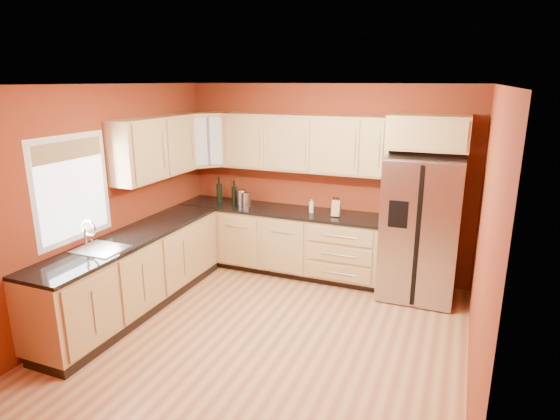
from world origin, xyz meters
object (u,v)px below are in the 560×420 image
refrigerator (420,228)px  wine_bottle_a (234,192)px  canister_left (246,199)px  soap_dispenser (311,206)px  knife_block (336,208)px

refrigerator → wine_bottle_a: size_ratio=5.23×
canister_left → wine_bottle_a: size_ratio=0.61×
refrigerator → soap_dispenser: (-1.43, 0.06, 0.12)m
wine_bottle_a → soap_dispenser: wine_bottle_a is taller
refrigerator → wine_bottle_a: refrigerator is taller
knife_block → soap_dispenser: (-0.35, 0.04, -0.02)m
soap_dispenser → knife_block: bearing=-6.0°
wine_bottle_a → knife_block: (1.53, -0.08, -0.06)m
refrigerator → wine_bottle_a: bearing=177.8°
canister_left → knife_block: knife_block is taller
canister_left → wine_bottle_a: (-0.23, 0.09, 0.07)m
refrigerator → soap_dispenser: size_ratio=9.84×
canister_left → knife_block: size_ratio=0.98×
refrigerator → knife_block: 1.08m
knife_block → soap_dispenser: knife_block is taller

